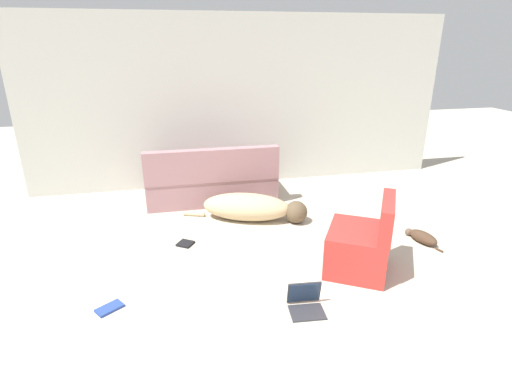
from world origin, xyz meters
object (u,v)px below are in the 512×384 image
object	(u,v)px
side_chair	(361,245)
book_black	(185,244)
couch	(211,182)
cat	(422,237)
dog	(252,207)
book_blue	(110,308)
laptop_open	(305,301)

from	to	relation	value
side_chair	book_black	bearing A→B (deg)	-86.87
couch	cat	size ratio (longest dim) A/B	3.52
cat	side_chair	world-z (taller)	side_chair
dog	book_black	distance (m)	1.04
cat	book_black	xyz separation A→B (m)	(-2.72, 0.53, -0.05)
cat	book_blue	distance (m)	3.48
book_blue	book_black	size ratio (longest dim) A/B	1.13
dog	book_black	world-z (taller)	dog
couch	laptop_open	bearing A→B (deg)	100.88
cat	book_blue	xyz separation A→B (m)	(-3.43, -0.53, -0.05)
laptop_open	book_blue	size ratio (longest dim) A/B	1.24
dog	cat	bearing A→B (deg)	-9.01
book_blue	laptop_open	bearing A→B (deg)	-11.75
book_blue	cat	bearing A→B (deg)	8.76
book_blue	dog	bearing A→B (deg)	44.29
couch	side_chair	xyz separation A→B (m)	(1.27, -2.27, 0.01)
laptop_open	side_chair	xyz separation A→B (m)	(0.76, 0.49, 0.20)
couch	dog	world-z (taller)	couch
laptop_open	book_blue	bearing A→B (deg)	173.32
couch	side_chair	distance (m)	2.60
side_chair	book_blue	bearing A→B (deg)	-55.52
laptop_open	book_black	world-z (taller)	laptop_open
book_blue	side_chair	size ratio (longest dim) A/B	0.29
dog	book_blue	world-z (taller)	dog
couch	side_chair	size ratio (longest dim) A/B	2.10
dog	side_chair	world-z (taller)	side_chair
couch	laptop_open	distance (m)	2.82
couch	dog	distance (m)	0.95
cat	side_chair	xyz separation A→B (m)	(-0.99, -0.39, 0.21)
laptop_open	book_black	xyz separation A→B (m)	(-0.97, 1.41, -0.06)
laptop_open	book_blue	world-z (taller)	laptop_open
couch	book_black	size ratio (longest dim) A/B	8.08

